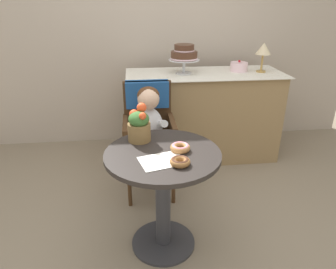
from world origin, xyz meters
name	(u,v)px	position (x,y,z in m)	size (l,w,h in m)	color
ground_plane	(163,243)	(0.00, 0.00, 0.00)	(8.00, 8.00, 0.00)	gray
back_wall	(146,21)	(0.00, 1.85, 1.35)	(4.80, 0.10, 2.70)	#B2A393
cafe_table	(163,182)	(0.00, 0.00, 0.51)	(0.72, 0.72, 0.72)	#282321
wicker_chair	(148,121)	(-0.05, 0.74, 0.64)	(0.42, 0.45, 0.95)	#472D19
seated_child	(149,123)	(-0.05, 0.58, 0.68)	(0.27, 0.32, 0.73)	silver
paper_napkin	(162,161)	(-0.01, -0.11, 0.72)	(0.25, 0.18, 0.00)	white
donut_front	(180,147)	(0.11, 0.01, 0.74)	(0.12, 0.12, 0.04)	#AD7542
donut_mid	(180,161)	(0.08, -0.16, 0.74)	(0.12, 0.12, 0.04)	#936033
flower_vase	(139,124)	(-0.14, 0.19, 0.83)	(0.15, 0.15, 0.25)	brown
display_counter	(203,115)	(0.55, 1.30, 0.45)	(1.56, 0.62, 0.90)	#93754C
tiered_cake_stand	(184,55)	(0.33, 1.30, 1.08)	(0.30, 0.30, 0.28)	silver
round_layer_cake	(239,67)	(0.90, 1.35, 0.94)	(0.17, 0.17, 0.11)	silver
table_lamp	(264,50)	(1.11, 1.28, 1.12)	(0.15, 0.15, 0.28)	#B28C47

